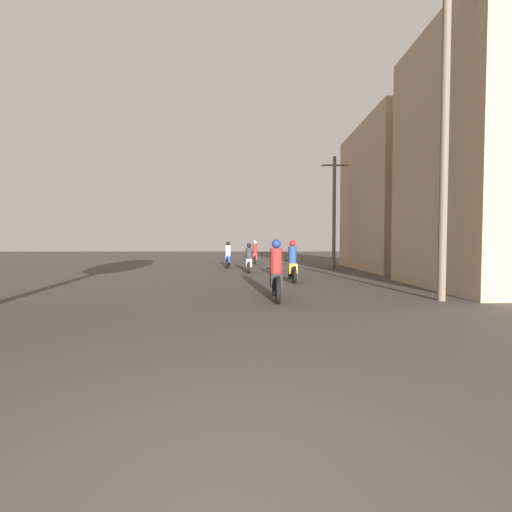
{
  "coord_description": "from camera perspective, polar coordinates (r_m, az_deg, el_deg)",
  "views": [
    {
      "loc": [
        0.22,
        -1.81,
        1.5
      ],
      "look_at": [
        0.49,
        16.18,
        0.82
      ],
      "focal_mm": 24.0,
      "sensor_mm": 36.0,
      "label": 1
    }
  ],
  "objects": [
    {
      "name": "utility_pole_far",
      "position": [
        20.59,
        12.89,
        7.45
      ],
      "size": [
        1.6,
        0.2,
        6.51
      ],
      "color": "#6B5B4C",
      "rests_on": "ground_plane"
    },
    {
      "name": "motorcycle_yellow",
      "position": [
        13.44,
        6.05,
        -1.51
      ],
      "size": [
        0.6,
        2.03,
        1.61
      ],
      "rotation": [
        0.0,
        0.0,
        0.12
      ],
      "color": "black",
      "rests_on": "ground_plane"
    },
    {
      "name": "building_right_far",
      "position": [
        21.24,
        22.36,
        8.93
      ],
      "size": [
        4.4,
        7.8,
        8.12
      ],
      "color": "tan",
      "rests_on": "ground_plane"
    },
    {
      "name": "motorcycle_blue",
      "position": [
        20.91,
        -4.67,
        -0.19
      ],
      "size": [
        0.6,
        2.08,
        1.6
      ],
      "rotation": [
        0.0,
        0.0,
        0.09
      ],
      "color": "black",
      "rests_on": "ground_plane"
    },
    {
      "name": "motorcycle_black",
      "position": [
        9.04,
        3.37,
        -3.26
      ],
      "size": [
        0.6,
        1.94,
        1.6
      ],
      "rotation": [
        0.0,
        0.0,
        -0.06
      ],
      "color": "black",
      "rests_on": "ground_plane"
    },
    {
      "name": "motorcycle_silver",
      "position": [
        17.56,
        -1.17,
        -0.74
      ],
      "size": [
        0.6,
        1.94,
        1.5
      ],
      "rotation": [
        0.0,
        0.0,
        -0.12
      ],
      "color": "black",
      "rests_on": "ground_plane"
    },
    {
      "name": "utility_pole_near",
      "position": [
        10.42,
        28.92,
        17.45
      ],
      "size": [
        1.6,
        0.2,
        8.25
      ],
      "color": "#6B5B4C",
      "rests_on": "ground_plane"
    },
    {
      "name": "building_right_near",
      "position": [
        14.08,
        35.71,
        13.13
      ],
      "size": [
        4.88,
        5.48,
        8.54
      ],
      "color": "tan",
      "rests_on": "ground_plane"
    },
    {
      "name": "motorcycle_red",
      "position": [
        24.72,
        -0.16,
        0.25
      ],
      "size": [
        0.6,
        2.11,
        1.69
      ],
      "rotation": [
        0.0,
        0.0,
        0.14
      ],
      "color": "black",
      "rests_on": "ground_plane"
    }
  ]
}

